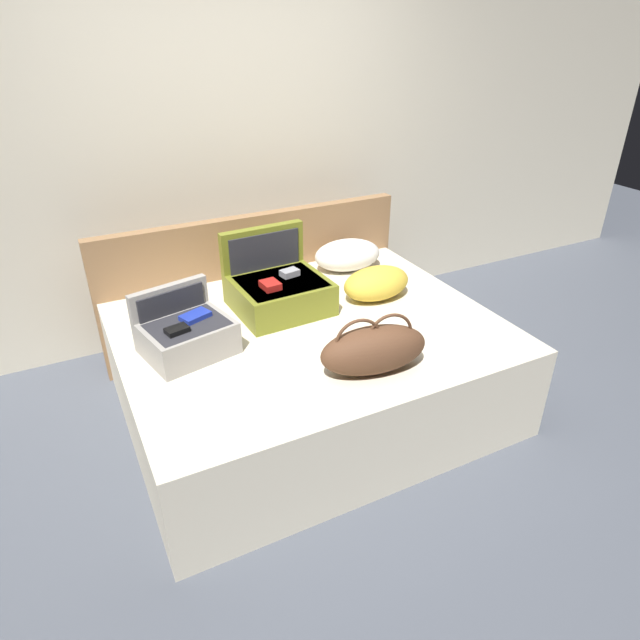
{
  "coord_description": "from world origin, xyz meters",
  "views": [
    {
      "loc": [
        -1.16,
        -2.0,
        2.06
      ],
      "look_at": [
        0.0,
        0.28,
        0.65
      ],
      "focal_mm": 30.99,
      "sensor_mm": 36.0,
      "label": 1
    }
  ],
  "objects_px": {
    "duffel_bag": "(374,349)",
    "pillow_near_headboard": "(376,283)",
    "bed": "(310,368)",
    "pillow_center_head": "(347,255)",
    "hard_case_large": "(278,288)",
    "hard_case_medium": "(186,333)"
  },
  "relations": [
    {
      "from": "hard_case_large",
      "to": "hard_case_medium",
      "type": "bearing_deg",
      "value": -160.81
    },
    {
      "from": "duffel_bag",
      "to": "pillow_near_headboard",
      "type": "bearing_deg",
      "value": 57.04
    },
    {
      "from": "bed",
      "to": "pillow_center_head",
      "type": "bearing_deg",
      "value": 46.28
    },
    {
      "from": "bed",
      "to": "hard_case_medium",
      "type": "xyz_separation_m",
      "value": [
        -0.67,
        0.05,
        0.38
      ]
    },
    {
      "from": "bed",
      "to": "hard_case_large",
      "type": "height_order",
      "value": "hard_case_large"
    },
    {
      "from": "bed",
      "to": "hard_case_medium",
      "type": "distance_m",
      "value": 0.77
    },
    {
      "from": "duffel_bag",
      "to": "bed",
      "type": "bearing_deg",
      "value": 98.57
    },
    {
      "from": "pillow_near_headboard",
      "to": "hard_case_medium",
      "type": "bearing_deg",
      "value": -175.88
    },
    {
      "from": "pillow_near_headboard",
      "to": "pillow_center_head",
      "type": "height_order",
      "value": "pillow_center_head"
    },
    {
      "from": "bed",
      "to": "pillow_near_headboard",
      "type": "height_order",
      "value": "pillow_near_headboard"
    },
    {
      "from": "bed",
      "to": "hard_case_large",
      "type": "xyz_separation_m",
      "value": [
        -0.06,
        0.29,
        0.4
      ]
    },
    {
      "from": "pillow_center_head",
      "to": "pillow_near_headboard",
      "type": "bearing_deg",
      "value": -97.57
    },
    {
      "from": "hard_case_medium",
      "to": "pillow_center_head",
      "type": "distance_m",
      "value": 1.36
    },
    {
      "from": "pillow_center_head",
      "to": "bed",
      "type": "bearing_deg",
      "value": -133.72
    },
    {
      "from": "hard_case_medium",
      "to": "duffel_bag",
      "type": "distance_m",
      "value": 0.95
    },
    {
      "from": "bed",
      "to": "pillow_near_headboard",
      "type": "distance_m",
      "value": 0.65
    },
    {
      "from": "hard_case_medium",
      "to": "pillow_near_headboard",
      "type": "distance_m",
      "value": 1.19
    },
    {
      "from": "duffel_bag",
      "to": "pillow_near_headboard",
      "type": "height_order",
      "value": "duffel_bag"
    },
    {
      "from": "duffel_bag",
      "to": "hard_case_large",
      "type": "bearing_deg",
      "value": 100.04
    },
    {
      "from": "bed",
      "to": "hard_case_medium",
      "type": "bearing_deg",
      "value": 175.81
    },
    {
      "from": "bed",
      "to": "hard_case_medium",
      "type": "relative_size",
      "value": 4.18
    },
    {
      "from": "hard_case_medium",
      "to": "pillow_near_headboard",
      "type": "relative_size",
      "value": 1.14
    }
  ]
}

